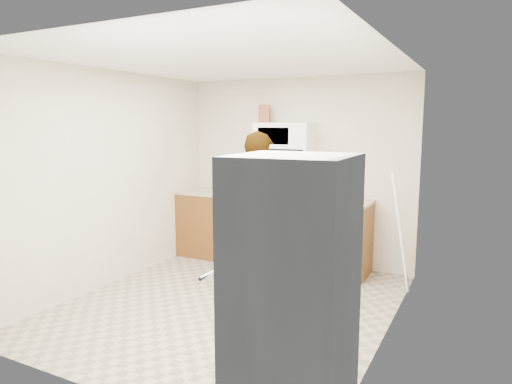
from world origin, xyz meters
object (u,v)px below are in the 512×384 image
Objects in this scene: person at (259,209)px; kettle at (344,192)px; gas_range at (280,230)px; fridge at (292,293)px; microwave at (284,138)px; saucepan at (276,189)px.

person is 1.23m from kettle.
fridge reaches higher than gas_range.
microwave is at bearing 90.00° from gas_range.
kettle reaches higher than saucepan.
microwave reaches higher than kettle.
kettle is at bearing -118.26° from person.
gas_range is 0.98m from kettle.
fridge is 3.24m from kettle.
gas_range is 5.19× the size of saucepan.
kettle is at bearing 6.76° from microwave.
gas_range is at bearing -76.69° from person.
person is 2.55m from fridge.
fridge is at bearing -63.52° from saucepan.
gas_range reaches higher than saucepan.
person is at bearing -145.14° from kettle.
microwave is 4.51× the size of kettle.
gas_range is 1.49× the size of microwave.
fridge reaches higher than kettle.
fridge is 7.81× the size of saucepan.
gas_range is 3.30m from fridge.
fridge is at bearing -65.40° from microwave.
person reaches higher than fridge.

